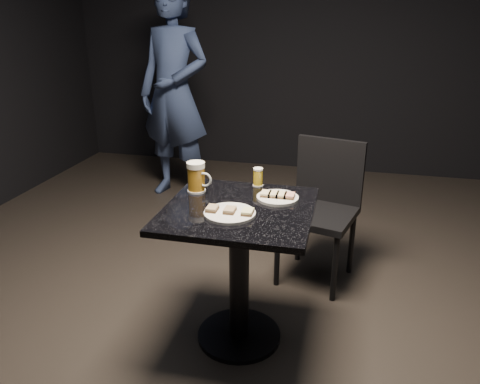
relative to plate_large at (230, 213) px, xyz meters
name	(u,v)px	position (x,y,z in m)	size (l,w,h in m)	color
floor	(239,337)	(0.02, 0.10, -0.76)	(6.00, 6.00, 0.00)	black
plate_large	(230,213)	(0.00, 0.00, 0.00)	(0.24, 0.24, 0.01)	silver
plate_small	(278,198)	(0.18, 0.24, 0.00)	(0.21, 0.21, 0.01)	silver
patron	(174,94)	(-1.03, 2.02, 0.18)	(0.69, 0.45, 1.88)	navy
table	(239,252)	(0.02, 0.10, -0.25)	(0.70, 0.70, 0.75)	black
beer_mug	(197,177)	(-0.24, 0.25, 0.07)	(0.14, 0.10, 0.16)	white
beer_tumbler	(258,177)	(0.05, 0.41, 0.04)	(0.06, 0.06, 0.10)	silver
chair	(322,203)	(0.37, 0.85, -0.25)	(0.52, 0.52, 0.89)	black
canapes_on_plate_large	(230,210)	(0.00, 0.00, 0.02)	(0.22, 0.07, 0.02)	#4C3521
canapes_on_plate_small	(278,195)	(0.18, 0.24, 0.02)	(0.17, 0.07, 0.02)	#4C3521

